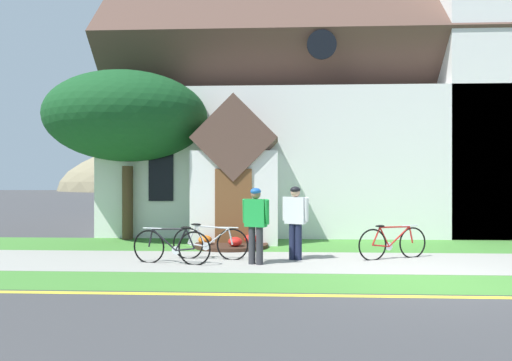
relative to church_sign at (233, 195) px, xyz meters
name	(u,v)px	position (x,y,z in m)	size (l,w,h in m)	color
ground	(381,249)	(3.93, -0.44, -1.39)	(140.00, 140.00, 0.00)	#3D3D3F
sidewalk_slab	(338,262)	(2.56, -2.52, -1.38)	(32.00, 2.68, 0.01)	#99968E
grass_verge	(353,283)	(2.56, -4.63, -1.38)	(32.00, 1.55, 0.01)	#427F33
church_lawn	(326,245)	(2.56, 0.15, -1.38)	(24.00, 2.65, 0.01)	#427F33
curb_paint_stripe	(363,296)	(2.56, -5.55, -1.38)	(28.00, 0.16, 0.01)	yellow
church_building	(325,108)	(3.07, 5.60, 3.21)	(14.51, 10.74, 13.09)	white
church_sign	(233,195)	(0.00, 0.00, 0.00)	(2.08, 0.26, 2.09)	#474C56
flower_bed	(231,244)	(0.01, -0.37, -1.30)	(1.97, 1.97, 0.34)	#382319
bicycle_silver	(210,243)	(-0.29, -2.30, -1.01)	(1.75, 0.27, 0.83)	black
bicycle_white	(393,243)	(3.84, -2.06, -1.01)	(1.68, 0.73, 0.81)	black
bicycle_red	(172,246)	(-1.02, -2.93, -1.01)	(1.76, 0.43, 0.83)	black
cyclist_in_blue_jersey	(256,220)	(0.78, -2.91, -0.44)	(0.58, 0.49, 1.63)	#2D2D33
cyclist_in_red_jersey	(295,217)	(1.64, -2.31, -0.42)	(0.57, 0.46, 1.65)	#191E38
yard_deciduous_tree	(128,117)	(-3.31, 1.21, 2.30)	(4.83, 4.83, 5.04)	#4C3823
distant_hill	(349,191)	(12.87, 65.74, -1.39)	(96.85, 39.04, 23.11)	#847A5B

